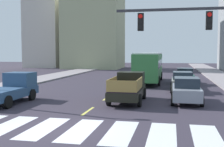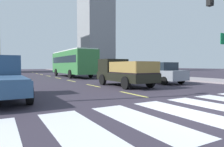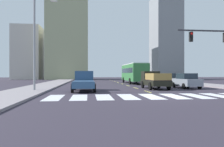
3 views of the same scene
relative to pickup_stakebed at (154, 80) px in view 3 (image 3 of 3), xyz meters
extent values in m
plane|color=#322C38|center=(-1.80, -7.92, -0.94)|extent=(160.00, 160.00, 0.00)
cube|color=gray|center=(9.47, 10.08, -0.86)|extent=(3.97, 110.00, 0.15)
cube|color=gray|center=(-13.08, 10.08, -0.86)|extent=(3.97, 110.00, 0.15)
cube|color=silver|center=(-9.71, -7.92, -0.93)|extent=(1.14, 3.88, 0.01)
cube|color=silver|center=(-7.95, -7.92, -0.93)|extent=(1.14, 3.88, 0.01)
cube|color=silver|center=(-6.19, -7.92, -0.93)|extent=(1.14, 3.88, 0.01)
cube|color=silver|center=(-4.44, -7.92, -0.93)|extent=(1.14, 3.88, 0.01)
cube|color=silver|center=(-2.68, -7.92, -0.93)|extent=(1.14, 3.88, 0.01)
cube|color=silver|center=(-0.92, -7.92, -0.93)|extent=(1.14, 3.88, 0.01)
cube|color=silver|center=(0.84, -7.92, -0.93)|extent=(1.14, 3.88, 0.01)
cube|color=silver|center=(2.59, -7.92, -0.93)|extent=(1.14, 3.88, 0.01)
cube|color=#DED355|center=(-1.80, -3.92, -0.93)|extent=(0.16, 2.40, 0.01)
cube|color=#DED355|center=(-1.80, 1.08, -0.93)|extent=(0.16, 2.40, 0.01)
cube|color=#DED355|center=(-1.80, 6.08, -0.93)|extent=(0.16, 2.40, 0.01)
cube|color=#DED355|center=(-1.80, 11.08, -0.93)|extent=(0.16, 2.40, 0.01)
cube|color=#DED355|center=(-1.80, 16.08, -0.93)|extent=(0.16, 2.40, 0.01)
cube|color=#DED355|center=(-1.80, 21.08, -0.93)|extent=(0.16, 2.40, 0.01)
cube|color=#DED355|center=(-1.80, 26.08, -0.93)|extent=(0.16, 2.40, 0.01)
cube|color=#DED355|center=(-1.80, 31.08, -0.93)|extent=(0.16, 2.40, 0.01)
cube|color=black|center=(0.00, -0.44, -0.26)|extent=(1.96, 5.20, 0.56)
cube|color=black|center=(0.00, 1.26, 0.52)|extent=(1.84, 1.60, 1.00)
cube|color=#19232D|center=(0.00, 1.70, 0.70)|extent=(1.72, 0.08, 0.56)
cube|color=black|center=(0.00, -1.39, 0.05)|extent=(1.84, 3.30, 0.06)
cylinder|color=black|center=(-0.98, 1.12, -0.54)|extent=(0.22, 0.80, 0.80)
cylinder|color=black|center=(0.98, 1.12, -0.54)|extent=(0.22, 0.80, 0.80)
cylinder|color=black|center=(-0.98, -2.00, -0.54)|extent=(0.22, 0.80, 0.80)
cylinder|color=black|center=(0.98, -2.00, -0.54)|extent=(0.22, 0.80, 0.80)
cube|color=olive|center=(-0.90, -1.39, 0.43)|extent=(0.06, 3.17, 0.70)
cube|color=olive|center=(0.90, -1.39, 0.43)|extent=(0.06, 3.17, 0.70)
cube|color=olive|center=(0.00, -2.97, 0.43)|extent=(1.80, 0.06, 0.70)
cube|color=navy|center=(-7.74, -2.61, -0.26)|extent=(1.96, 5.20, 0.56)
cube|color=navy|center=(-7.74, -0.91, 0.52)|extent=(1.84, 1.60, 1.00)
cube|color=#19232D|center=(-7.74, -0.47, 0.70)|extent=(1.72, 0.08, 0.56)
cube|color=navy|center=(-7.74, -3.56, 0.05)|extent=(1.84, 3.30, 0.06)
cylinder|color=black|center=(-8.72, -1.05, -0.54)|extent=(0.22, 0.80, 0.80)
cylinder|color=black|center=(-6.76, -1.05, -0.54)|extent=(0.22, 0.80, 0.80)
cylinder|color=black|center=(-8.72, -4.17, -0.54)|extent=(0.22, 0.80, 0.80)
cylinder|color=black|center=(-6.76, -4.17, -0.54)|extent=(0.22, 0.80, 0.80)
cube|color=#34763C|center=(0.43, 12.46, 0.91)|extent=(2.50, 10.80, 2.70)
cube|color=#19232D|center=(0.43, 12.46, 1.26)|extent=(2.52, 9.94, 0.80)
cube|color=silver|center=(0.43, 12.46, 2.32)|extent=(2.40, 10.37, 0.12)
cylinder|color=black|center=(-0.82, 15.81, -0.44)|extent=(0.22, 1.00, 1.00)
cylinder|color=black|center=(1.68, 15.81, -0.44)|extent=(0.22, 1.00, 1.00)
cylinder|color=black|center=(-0.82, 9.49, -0.44)|extent=(0.22, 1.00, 1.00)
cylinder|color=black|center=(1.68, 9.49, -0.44)|extent=(0.22, 1.00, 1.00)
cube|color=gray|center=(3.83, 5.92, -0.24)|extent=(1.80, 4.40, 0.76)
cube|color=#1E2833|center=(3.83, 5.77, 0.46)|extent=(1.58, 2.11, 0.64)
cylinder|color=black|center=(2.93, 7.29, -0.62)|extent=(0.22, 0.64, 0.64)
cylinder|color=black|center=(4.73, 7.29, -0.62)|extent=(0.22, 0.64, 0.64)
cylinder|color=black|center=(2.93, 4.56, -0.62)|extent=(0.22, 0.64, 0.64)
cylinder|color=black|center=(4.73, 4.56, -0.62)|extent=(0.22, 0.64, 0.64)
cube|color=#0F4B36|center=(4.27, 11.86, -0.24)|extent=(1.80, 4.40, 0.76)
cube|color=#1E2833|center=(4.27, 11.71, 0.46)|extent=(1.58, 2.11, 0.64)
cylinder|color=black|center=(3.37, 13.23, -0.62)|extent=(0.22, 0.64, 0.64)
cylinder|color=black|center=(5.17, 13.23, -0.62)|extent=(0.22, 0.64, 0.64)
cylinder|color=black|center=(3.37, 10.50, -0.62)|extent=(0.22, 0.64, 0.64)
cylinder|color=black|center=(5.17, 10.50, -0.62)|extent=(0.22, 0.64, 0.64)
cube|color=gray|center=(3.91, 0.16, -0.24)|extent=(1.80, 4.40, 0.76)
cube|color=#1E2833|center=(3.91, 0.01, 0.46)|extent=(1.58, 2.11, 0.64)
cylinder|color=black|center=(3.01, 1.52, -0.62)|extent=(0.22, 0.64, 0.64)
cylinder|color=black|center=(4.81, 1.52, -0.62)|extent=(0.22, 0.64, 0.64)
cylinder|color=black|center=(3.01, -1.21, -0.62)|extent=(0.22, 0.64, 0.64)
cylinder|color=black|center=(4.81, -1.21, -0.62)|extent=(0.22, 0.64, 0.64)
cube|color=#2D2D33|center=(4.18, -5.90, 4.46)|extent=(7.82, 0.12, 0.12)
cube|color=black|center=(1.44, -5.90, 3.91)|extent=(0.28, 0.24, 0.84)
cylinder|color=red|center=(1.44, -6.03, 4.17)|extent=(0.20, 0.04, 0.20)
cylinder|color=black|center=(1.44, -6.03, 3.91)|extent=(0.20, 0.04, 0.20)
cylinder|color=black|center=(1.44, -6.03, 3.65)|extent=(0.20, 0.04, 0.20)
cylinder|color=gray|center=(-12.41, -2.41, 3.56)|extent=(0.20, 0.20, 9.00)
cube|color=silver|center=(-10.61, -2.41, 7.76)|extent=(0.60, 0.28, 0.16)
cube|color=gray|center=(15.70, 38.20, 11.41)|extent=(7.52, 9.02, 24.70)
cube|color=#9EA37B|center=(-13.20, 39.55, 10.59)|extent=(11.45, 10.53, 23.04)
cube|color=beige|center=(-25.02, 41.90, 6.81)|extent=(7.76, 8.32, 15.50)
camera|label=1|loc=(2.94, -19.95, 2.48)|focal=46.70mm
camera|label=2|loc=(-7.72, -12.18, 0.54)|focal=31.86mm
camera|label=3|loc=(-7.30, -23.22, 0.77)|focal=34.04mm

